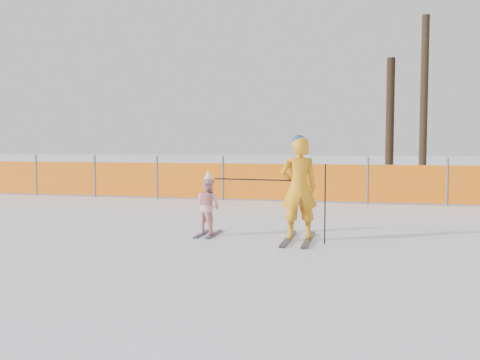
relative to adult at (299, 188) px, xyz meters
name	(u,v)px	position (x,y,z in m)	size (l,w,h in m)	color
ground	(233,244)	(-1.00, -0.53, -0.88)	(120.00, 120.00, 0.00)	white
adult	(299,188)	(0.00, 0.00, 0.00)	(0.71, 1.46, 1.76)	black
child	(208,205)	(-1.63, 0.18, -0.35)	(0.59, 0.87, 1.16)	black
ski_poles	(286,191)	(-0.20, -0.05, -0.05)	(1.97, 0.39, 1.29)	black
safety_fence	(176,180)	(-4.31, 5.78, -0.32)	(17.28, 0.06, 1.25)	#595960
tree_trunks	(443,110)	(3.61, 10.73, 1.86)	(5.18, 1.81, 5.97)	#2E2014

